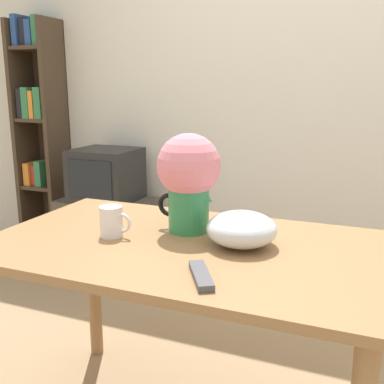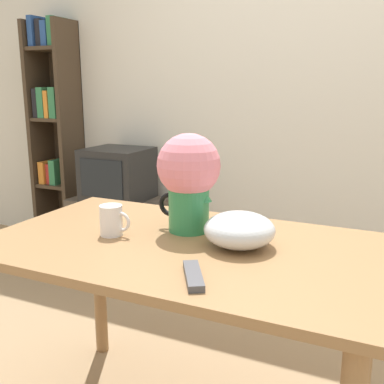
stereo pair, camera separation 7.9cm
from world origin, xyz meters
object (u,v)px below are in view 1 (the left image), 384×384
at_px(coffee_mug, 112,222).
at_px(flower_vase, 189,176).
at_px(tv_set, 106,175).
at_px(white_bowl, 242,229).

bearing_deg(coffee_mug, flower_vase, 35.70).
bearing_deg(flower_vase, coffee_mug, -144.30).
xyz_separation_m(flower_vase, tv_set, (-1.16, 1.24, -0.30)).
relative_size(white_bowl, tv_set, 0.54).
relative_size(flower_vase, tv_set, 0.82).
relative_size(coffee_mug, tv_set, 0.27).
bearing_deg(coffee_mug, white_bowl, 9.65).
distance_m(flower_vase, white_bowl, 0.28).
xyz_separation_m(flower_vase, coffee_mug, (-0.23, -0.16, -0.15)).
relative_size(coffee_mug, white_bowl, 0.51).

